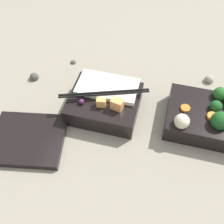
{
  "coord_description": "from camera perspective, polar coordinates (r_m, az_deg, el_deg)",
  "views": [
    {
      "loc": [
        -0.0,
        0.43,
        0.54
      ],
      "look_at": [
        0.09,
        0.06,
        0.05
      ],
      "focal_mm": 42.0,
      "sensor_mm": 36.0,
      "label": 1
    }
  ],
  "objects": [
    {
      "name": "pebble_2",
      "position": [
        0.79,
        -16.64,
        7.33
      ],
      "size": [
        0.02,
        0.02,
        0.02
      ],
      "primitive_type": "sphere",
      "color": "#474442",
      "rests_on": "ground_plane"
    },
    {
      "name": "bento_tray_vegetable",
      "position": [
        0.67,
        19.41,
        -0.97
      ],
      "size": [
        0.17,
        0.15,
        0.08
      ],
      "color": "black",
      "rests_on": "ground_plane"
    },
    {
      "name": "pebble_0",
      "position": [
        0.82,
        -8.52,
        10.78
      ],
      "size": [
        0.02,
        0.02,
        0.02
      ],
      "primitive_type": "sphere",
      "color": "#474442",
      "rests_on": "ground_plane"
    },
    {
      "name": "bento_lid",
      "position": [
        0.66,
        -17.88,
        -5.59
      ],
      "size": [
        0.19,
        0.17,
        0.02
      ],
      "primitive_type": "cube",
      "rotation": [
        0.0,
        0.0,
        0.18
      ],
      "color": "black",
      "rests_on": "ground_plane"
    },
    {
      "name": "pebble_1",
      "position": [
        0.8,
        20.3,
        6.63
      ],
      "size": [
        0.03,
        0.03,
        0.03
      ],
      "primitive_type": "sphere",
      "color": "gray",
      "rests_on": "ground_plane"
    },
    {
      "name": "ground_plane",
      "position": [
        0.69,
        8.86,
        -0.43
      ],
      "size": [
        3.0,
        3.0,
        0.0
      ],
      "primitive_type": "plane",
      "color": "gray"
    },
    {
      "name": "bento_tray_rice",
      "position": [
        0.67,
        -1.63,
        2.26
      ],
      "size": [
        0.21,
        0.15,
        0.08
      ],
      "color": "black",
      "rests_on": "ground_plane"
    }
  ]
}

